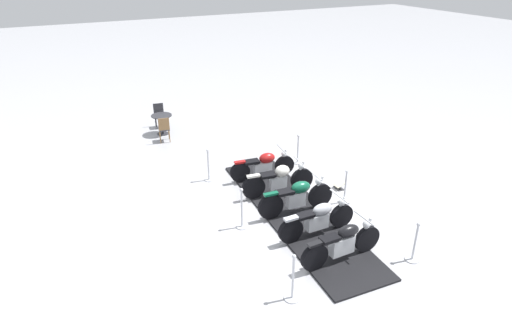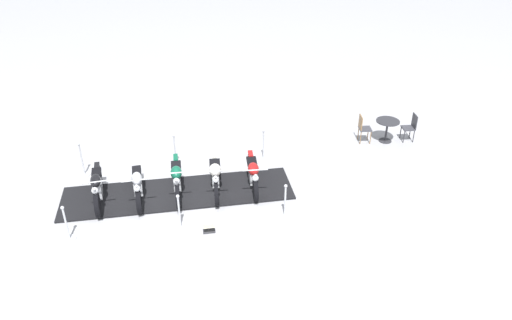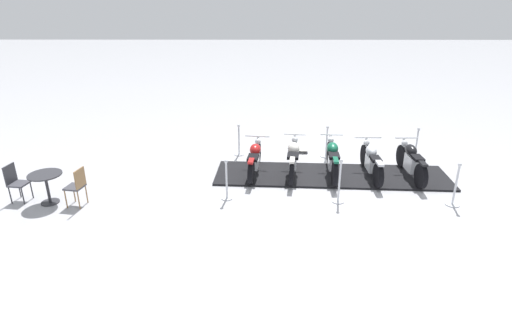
{
  "view_description": "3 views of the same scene",
  "coord_description": "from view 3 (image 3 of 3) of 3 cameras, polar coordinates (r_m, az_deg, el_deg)",
  "views": [
    {
      "loc": [
        5.4,
        8.47,
        6.42
      ],
      "look_at": [
        0.45,
        -1.52,
        1.07
      ],
      "focal_mm": 30.33,
      "sensor_mm": 36.0,
      "label": 1
    },
    {
      "loc": [
        -12.07,
        0.47,
        8.09
      ],
      "look_at": [
        0.1,
        -2.33,
        0.78
      ],
      "focal_mm": 34.79,
      "sensor_mm": 36.0,
      "label": 2
    },
    {
      "loc": [
        10.75,
        -2.08,
        4.78
      ],
      "look_at": [
        0.57,
        -2.15,
        0.72
      ],
      "focal_mm": 28.81,
      "sensor_mm": 36.0,
      "label": 3
    }
  ],
  "objects": [
    {
      "name": "ground_plane",
      "position": [
        11.95,
        10.37,
        -2.23
      ],
      "size": [
        80.0,
        80.0,
        0.0
      ],
      "primitive_type": "plane",
      "color": "#B2B2B7"
    },
    {
      "name": "display_platform",
      "position": [
        11.94,
        10.38,
        -2.1
      ],
      "size": [
        2.03,
        6.66,
        0.06
      ],
      "primitive_type": "cube",
      "rotation": [
        0.0,
        0.0,
        -1.62
      ],
      "color": "black",
      "rests_on": "ground_plane"
    },
    {
      "name": "motorcycle_black",
      "position": [
        12.25,
        20.72,
        -0.08
      ],
      "size": [
        2.14,
        0.66,
        0.97
      ],
      "rotation": [
        0.0,
        0.0,
        -3.12
      ],
      "color": "black",
      "rests_on": "display_platform"
    },
    {
      "name": "motorcycle_chrome",
      "position": [
        11.98,
        15.71,
        -0.08
      ],
      "size": [
        2.14,
        0.77,
        0.95
      ],
      "rotation": [
        0.0,
        0.0,
        -3.14
      ],
      "color": "black",
      "rests_on": "display_platform"
    },
    {
      "name": "motorcycle_forest",
      "position": [
        11.77,
        10.53,
        0.3
      ],
      "size": [
        2.2,
        0.64,
        1.03
      ],
      "rotation": [
        0.0,
        0.0,
        -3.21
      ],
      "color": "black",
      "rests_on": "display_platform"
    },
    {
      "name": "motorcycle_cream",
      "position": [
        11.69,
        5.2,
        0.35
      ],
      "size": [
        2.18,
        0.62,
        1.0
      ],
      "rotation": [
        0.0,
        0.0,
        -3.27
      ],
      "color": "black",
      "rests_on": "display_platform"
    },
    {
      "name": "motorcycle_maroon",
      "position": [
        11.72,
        -0.16,
        0.29
      ],
      "size": [
        2.09,
        0.72,
        0.92
      ],
      "rotation": [
        0.0,
        0.0,
        -3.26
      ],
      "color": "black",
      "rests_on": "display_platform"
    },
    {
      "name": "stanchion_left_mid",
      "position": [
        10.38,
        11.45,
        -3.76
      ],
      "size": [
        0.31,
        0.31,
        1.15
      ],
      "color": "silver",
      "rests_on": "ground_plane"
    },
    {
      "name": "stanchion_right_mid",
      "position": [
        13.28,
        9.73,
        1.74
      ],
      "size": [
        0.35,
        0.35,
        1.03
      ],
      "color": "silver",
      "rests_on": "ground_plane"
    },
    {
      "name": "stanchion_left_rear",
      "position": [
        10.35,
        -4.09,
        -3.47
      ],
      "size": [
        0.29,
        0.29,
        1.06
      ],
      "color": "silver",
      "rests_on": "ground_plane"
    },
    {
      "name": "stanchion_left_front",
      "position": [
        11.15,
        25.84,
        -4.03
      ],
      "size": [
        0.34,
        0.34,
        1.11
      ],
      "color": "silver",
      "rests_on": "ground_plane"
    },
    {
      "name": "stanchion_right_rear",
      "position": [
        13.24,
        -2.38,
        2.16
      ],
      "size": [
        0.3,
        0.3,
        1.02
      ],
      "color": "silver",
      "rests_on": "ground_plane"
    },
    {
      "name": "stanchion_right_front",
      "position": [
        13.87,
        21.29,
        1.44
      ],
      "size": [
        0.33,
        0.33,
        1.02
      ],
      "color": "silver",
      "rests_on": "ground_plane"
    },
    {
      "name": "info_placard",
      "position": [
        13.58,
        6.52,
        1.33
      ],
      "size": [
        0.29,
        0.33,
        0.22
      ],
      "rotation": [
        0.0,
        0.0,
        1.52
      ],
      "color": "#333338",
      "rests_on": "ground_plane"
    },
    {
      "name": "cafe_table",
      "position": [
        11.27,
        -27.12,
        -2.64
      ],
      "size": [
        0.79,
        0.79,
        0.78
      ],
      "color": "#2D2D33",
      "rests_on": "ground_plane"
    },
    {
      "name": "cafe_chair_near_table",
      "position": [
        10.81,
        -23.6,
        -3.15
      ],
      "size": [
        0.46,
        0.46,
        0.98
      ],
      "rotation": [
        0.0,
        0.0,
        -1.74
      ],
      "color": "olive",
      "rests_on": "ground_plane"
    },
    {
      "name": "cafe_chair_across_table",
      "position": [
        11.77,
        -30.4,
        -2.51
      ],
      "size": [
        0.45,
        0.45,
        0.96
      ],
      "rotation": [
        0.0,
        0.0,
        1.44
      ],
      "color": "#2D2D33",
      "rests_on": "ground_plane"
    }
  ]
}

